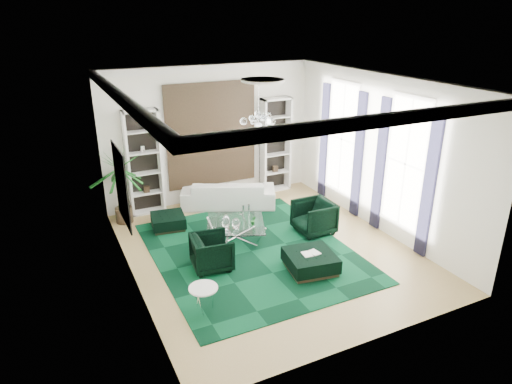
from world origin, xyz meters
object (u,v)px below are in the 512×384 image
ottoman_front (310,262)px  side_table (204,300)px  coffee_table (236,232)px  armchair_right (314,217)px  palm (120,179)px  sofa (228,193)px  ottoman_side (168,222)px  armchair_left (212,252)px

ottoman_front → side_table: (-2.50, -0.39, 0.06)m
ottoman_front → coffee_table: bearing=114.4°
armchair_right → palm: (-4.08, 2.63, 0.78)m
sofa → side_table: size_ratio=4.88×
ottoman_front → side_table: size_ratio=1.86×
ottoman_side → ottoman_front: (2.13, -3.26, 0.02)m
coffee_table → palm: bearing=134.7°
sofa → coffee_table: bearing=96.5°
armchair_left → ottoman_side: 2.30m
side_table → armchair_left: bearing=63.7°
palm → side_table: bearing=-83.0°
sofa → ottoman_side: sofa is taller
sofa → armchair_left: bearing=85.9°
ottoman_side → coffee_table: bearing=-46.8°
armchair_right → ottoman_side: (-3.16, 1.77, -0.23)m
sofa → coffee_table: size_ratio=1.94×
coffee_table → side_table: bearing=-125.2°
ottoman_front → palm: palm is taller
armchair_left → palm: (-1.23, 3.13, 0.82)m
armchair_left → ottoman_side: armchair_left is taller
armchair_right → side_table: (-3.52, -1.88, -0.15)m
armchair_left → palm: bearing=28.3°
sofa → side_table: sofa is taller
coffee_table → side_table: (-1.63, -2.31, 0.03)m
ottoman_front → palm: bearing=126.5°
armchair_right → ottoman_front: (-1.03, -1.49, -0.21)m
coffee_table → ottoman_side: coffee_table is taller
side_table → palm: bearing=97.0°
ottoman_front → armchair_left: bearing=151.5°
armchair_right → palm: 4.92m
sofa → ottoman_side: bearing=43.8°
ottoman_side → side_table: bearing=-95.7°
armchair_left → ottoman_side: size_ratio=1.03×
sofa → ottoman_front: (0.21, -3.94, -0.18)m
armchair_left → ottoman_side: (-0.32, 2.27, -0.20)m
armchair_left → palm: size_ratio=0.35×
sofa → coffee_table: (-0.66, -2.02, -0.15)m
coffee_table → ottoman_side: (-1.26, 1.34, -0.05)m
armchair_left → armchair_right: size_ratio=0.93×
ottoman_side → palm: size_ratio=0.34×
armchair_right → coffee_table: size_ratio=0.67×
coffee_table → palm: 3.24m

